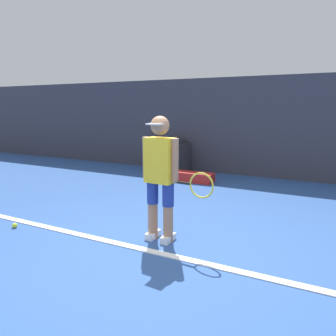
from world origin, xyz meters
The scene contains 7 objects.
ground_plane centered at (0.00, 0.00, 0.00)m, with size 24.00×24.00×0.00m, color #2D5193.
back_wall centered at (0.00, 4.62, 1.14)m, with size 24.00×0.10×2.29m.
court_baseline centered at (0.00, -0.05, 0.01)m, with size 21.60×0.10×0.01m.
tennis_player centered at (-0.12, 0.30, 0.82)m, with size 0.93×0.29×1.50m.
tennis_ball centered at (-2.06, -0.26, 0.03)m, with size 0.07×0.07×0.07m.
covered_chair centered at (-1.92, 4.14, 0.38)m, with size 0.68×0.77×0.82m.
equipment_bag centered at (-1.03, 3.41, 0.10)m, with size 0.88×0.34×0.20m.
Camera 1 is at (1.69, -3.01, 1.59)m, focal length 35.00 mm.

